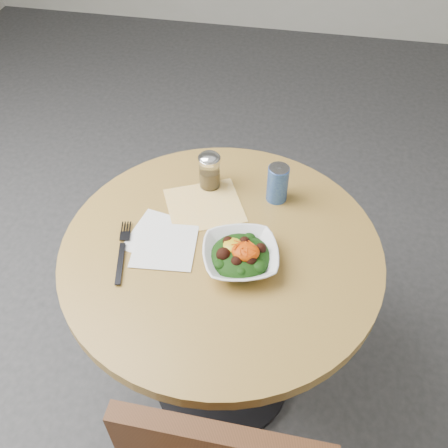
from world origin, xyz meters
name	(u,v)px	position (x,y,z in m)	size (l,w,h in m)	color
ground	(222,374)	(0.00, 0.00, 0.00)	(6.00, 6.00, 0.00)	#303033
table	(221,289)	(0.00, 0.00, 0.55)	(0.90, 0.90, 0.75)	black
cloth_napkin	(204,206)	(-0.08, 0.15, 0.75)	(0.22, 0.20, 0.00)	#FFA70D
paper_napkins	(163,241)	(-0.16, -0.01, 0.75)	(0.21, 0.23, 0.00)	white
salad_bowl	(240,256)	(0.06, -0.05, 0.78)	(0.25, 0.25, 0.08)	white
fork	(123,249)	(-0.26, -0.07, 0.76)	(0.07, 0.23, 0.00)	black
spice_shaker	(210,171)	(-0.08, 0.24, 0.81)	(0.07, 0.07, 0.12)	silver
beverage_can	(278,183)	(0.13, 0.23, 0.81)	(0.06, 0.06, 0.12)	#0D2195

